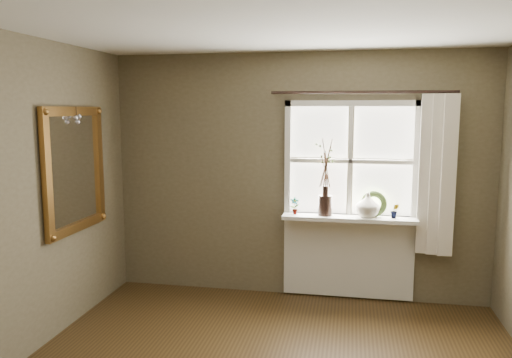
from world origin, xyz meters
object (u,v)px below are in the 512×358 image
at_px(cream_vase, 368,205).
at_px(dark_jug, 325,205).
at_px(wreath, 374,207).
at_px(gilt_mirror, 75,169).

bearing_deg(cream_vase, dark_jug, 180.00).
xyz_separation_m(dark_jug, wreath, (0.49, 0.04, -0.00)).
height_order(wreath, gilt_mirror, gilt_mirror).
relative_size(wreath, gilt_mirror, 0.23).
distance_m(cream_vase, gilt_mirror, 2.88).
distance_m(wreath, gilt_mirror, 2.95).
height_order(cream_vase, wreath, cream_vase).
distance_m(dark_jug, wreath, 0.49).
relative_size(cream_vase, wreath, 0.93).
xyz_separation_m(wreath, gilt_mirror, (-2.76, -0.95, 0.44)).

